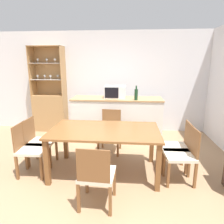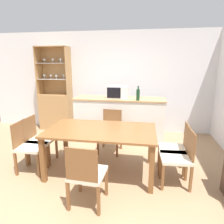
# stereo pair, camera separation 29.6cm
# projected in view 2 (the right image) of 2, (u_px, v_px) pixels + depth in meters

# --- Properties ---
(ground_plane) EXTENTS (18.00, 18.00, 0.00)m
(ground_plane) POSITION_uv_depth(u_px,v_px,m) (82.00, 183.00, 3.01)
(ground_plane) COLOR #A37F5B
(wall_back) EXTENTS (6.80, 0.06, 2.55)m
(wall_back) POSITION_uv_depth(u_px,v_px,m) (111.00, 82.00, 5.23)
(wall_back) COLOR silver
(wall_back) RESTS_ON ground_plane
(kitchen_counter) EXTENTS (2.04, 0.65, 0.99)m
(kitchen_counter) POSITION_uv_depth(u_px,v_px,m) (119.00, 119.00, 4.65)
(kitchen_counter) COLOR white
(kitchen_counter) RESTS_ON ground_plane
(display_cabinet) EXTENTS (0.84, 0.39, 2.17)m
(display_cabinet) POSITION_uv_depth(u_px,v_px,m) (56.00, 106.00, 5.42)
(display_cabinet) COLOR tan
(display_cabinet) RESTS_ON ground_plane
(dining_table) EXTENTS (1.71, 0.99, 0.74)m
(dining_table) POSITION_uv_depth(u_px,v_px,m) (101.00, 135.00, 3.18)
(dining_table) COLOR brown
(dining_table) RESTS_ON ground_plane
(dining_chair_side_right_near) EXTENTS (0.45, 0.45, 0.84)m
(dining_chair_side_right_near) POSITION_uv_depth(u_px,v_px,m) (178.00, 157.00, 2.91)
(dining_chair_side_right_near) COLOR beige
(dining_chair_side_right_near) RESTS_ON ground_plane
(dining_chair_head_near) EXTENTS (0.44, 0.44, 0.84)m
(dining_chair_head_near) POSITION_uv_depth(u_px,v_px,m) (87.00, 174.00, 2.45)
(dining_chair_head_near) COLOR beige
(dining_chair_head_near) RESTS_ON ground_plane
(dining_chair_head_far) EXTENTS (0.45, 0.45, 0.84)m
(dining_chair_head_far) POSITION_uv_depth(u_px,v_px,m) (110.00, 131.00, 4.02)
(dining_chair_head_far) COLOR beige
(dining_chair_head_far) RESTS_ON ground_plane
(dining_chair_side_right_far) EXTENTS (0.43, 0.43, 0.84)m
(dining_chair_side_right_far) POSITION_uv_depth(u_px,v_px,m) (176.00, 149.00, 3.19)
(dining_chair_side_right_far) COLOR beige
(dining_chair_side_right_far) RESTS_ON ground_plane
(dining_chair_side_left_far) EXTENTS (0.42, 0.42, 0.84)m
(dining_chair_side_left_far) POSITION_uv_depth(u_px,v_px,m) (39.00, 139.00, 3.57)
(dining_chair_side_left_far) COLOR beige
(dining_chair_side_left_far) RESTS_ON ground_plane
(dining_chair_side_left_near) EXTENTS (0.44, 0.44, 0.84)m
(dining_chair_side_left_near) POSITION_uv_depth(u_px,v_px,m) (29.00, 146.00, 3.29)
(dining_chair_side_left_near) COLOR beige
(dining_chair_side_left_near) RESTS_ON ground_plane
(microwave) EXTENTS (0.47, 0.34, 0.27)m
(microwave) POSITION_uv_depth(u_px,v_px,m) (118.00, 92.00, 4.52)
(microwave) COLOR silver
(microwave) RESTS_ON kitchen_counter
(wine_bottle) EXTENTS (0.07, 0.07, 0.31)m
(wine_bottle) POSITION_uv_depth(u_px,v_px,m) (138.00, 95.00, 4.20)
(wine_bottle) COLOR #193D23
(wine_bottle) RESTS_ON kitchen_counter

